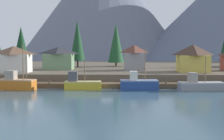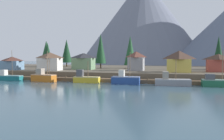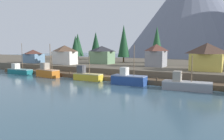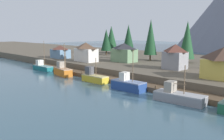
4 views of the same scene
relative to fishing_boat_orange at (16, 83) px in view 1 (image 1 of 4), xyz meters
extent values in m
cube|color=#3D5B6B|center=(18.23, 21.94, -1.83)|extent=(400.00, 400.00, 1.00)
cube|color=brown|center=(18.23, 3.94, -0.83)|extent=(80.00, 4.00, 1.00)
cylinder|color=brown|center=(-1.77, 2.14, -0.53)|extent=(0.36, 0.36, 1.60)
cylinder|color=brown|center=(6.23, 2.14, -0.53)|extent=(0.36, 0.36, 1.60)
cylinder|color=brown|center=(14.23, 2.14, -0.53)|extent=(0.36, 0.36, 1.60)
cylinder|color=brown|center=(22.23, 2.14, -0.53)|extent=(0.36, 0.36, 1.60)
cylinder|color=brown|center=(30.23, 2.14, -0.53)|extent=(0.36, 0.36, 1.60)
cylinder|color=brown|center=(38.23, 2.14, -0.53)|extent=(0.36, 0.36, 1.60)
cube|color=brown|center=(18.23, 33.94, -0.08)|extent=(400.00, 56.00, 2.50)
cone|color=slate|center=(8.32, 151.65, 36.45)|extent=(112.12, 112.12, 75.56)
cube|color=#CC6B1E|center=(0.15, -0.03, -0.39)|extent=(7.78, 3.66, 1.88)
cube|color=tan|center=(0.15, -0.03, 0.65)|extent=(7.78, 3.66, 0.20)
cube|color=gray|center=(-1.04, 0.17, 1.63)|extent=(2.15, 2.13, 1.75)
cylinder|color=brown|center=(1.59, -0.27, 4.19)|extent=(0.17, 0.17, 6.89)
cylinder|color=brown|center=(2.27, -0.38, 3.17)|extent=(0.14, 0.14, 4.84)
cube|color=gold|center=(13.38, 0.53, -0.59)|extent=(7.37, 2.60, 1.48)
cube|color=tan|center=(13.38, 0.53, 0.25)|extent=(7.37, 2.60, 0.20)
cube|color=#4C4C51|center=(11.40, 0.45, 1.33)|extent=(1.81, 1.53, 1.95)
cylinder|color=brown|center=(13.77, 0.55, 2.50)|extent=(0.16, 0.16, 4.31)
cube|color=navy|center=(24.64, 0.17, -0.43)|extent=(7.53, 3.26, 1.80)
cube|color=#6C7DA2|center=(24.64, 0.17, 0.57)|extent=(7.53, 3.26, 0.20)
cube|color=silver|center=(23.54, 0.11, 1.54)|extent=(1.50, 1.95, 1.74)
cylinder|color=brown|center=(25.76, 0.22, 3.94)|extent=(0.15, 0.15, 6.55)
cylinder|color=brown|center=(24.95, 0.18, 2.82)|extent=(2.05, 0.20, 0.33)
cube|color=gray|center=(36.84, -0.12, -0.61)|extent=(9.06, 3.82, 1.44)
cube|color=#9F9FA2|center=(36.84, -0.12, 0.22)|extent=(9.06, 3.82, 0.20)
cube|color=gray|center=(35.06, -0.30, 1.26)|extent=(1.66, 2.33, 1.89)
cylinder|color=brown|center=(37.59, -0.05, 2.79)|extent=(0.17, 0.17, 4.94)
cylinder|color=brown|center=(36.18, -0.19, 1.88)|extent=(3.54, 0.47, 0.39)
cube|color=gray|center=(24.40, 18.40, 3.42)|extent=(5.10, 4.72, 4.50)
pyramid|color=brown|center=(24.40, 18.40, 6.67)|extent=(5.36, 4.96, 2.00)
cube|color=#6B8E66|center=(4.60, 20.32, 3.26)|extent=(7.50, 4.98, 4.18)
pyramid|color=#2D2D33|center=(4.60, 20.32, 6.26)|extent=(7.88, 5.23, 1.80)
cube|color=silver|center=(-4.45, 11.91, 3.29)|extent=(7.70, 4.15, 4.23)
pyramid|color=brown|center=(-4.45, 11.91, 6.39)|extent=(8.08, 4.36, 1.98)
cube|color=gold|center=(38.36, 14.05, 3.19)|extent=(7.03, 6.32, 4.03)
pyramid|color=#422D23|center=(38.36, 14.05, 6.49)|extent=(7.38, 6.64, 2.57)
cylinder|color=#4C3823|center=(19.54, 33.06, 1.79)|extent=(0.50, 0.50, 1.24)
cone|color=#1E4C28|center=(19.54, 33.06, 8.30)|extent=(4.85, 4.85, 11.77)
cylinder|color=#4C3823|center=(8.40, 29.11, 2.17)|extent=(0.50, 0.50, 2.00)
cone|color=#194223|center=(8.40, 29.11, 9.05)|extent=(4.33, 4.33, 11.75)
cylinder|color=#4C3823|center=(-11.80, 40.58, 2.12)|extent=(0.50, 0.50, 1.89)
cone|color=#14381E|center=(-11.80, 40.58, 8.39)|extent=(4.89, 4.89, 10.65)
camera|label=1|loc=(20.93, -61.36, 7.47)|focal=49.98mm
camera|label=2|loc=(38.02, -63.84, 6.29)|focal=39.37mm
camera|label=3|loc=(45.08, -42.16, 6.70)|focal=35.05mm
camera|label=4|loc=(58.14, -37.23, 10.88)|focal=39.24mm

